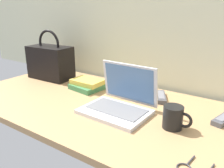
{
  "coord_description": "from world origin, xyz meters",
  "views": [
    {
      "loc": [
        0.65,
        -0.88,
        0.51
      ],
      "look_at": [
        0.05,
        0.0,
        0.15
      ],
      "focal_mm": 37.23,
      "sensor_mm": 36.0,
      "label": 1
    }
  ],
  "objects": [
    {
      "name": "handbag",
      "position": [
        -0.57,
        0.17,
        0.15
      ],
      "size": [
        0.31,
        0.18,
        0.33
      ],
      "color": "black",
      "rests_on": "desk"
    },
    {
      "name": "desk",
      "position": [
        0.0,
        0.0,
        0.01
      ],
      "size": [
        1.6,
        0.76,
        0.03
      ],
      "color": "tan",
      "rests_on": "ground"
    },
    {
      "name": "remote_control_far",
      "position": [
        0.54,
        0.15,
        0.04
      ],
      "size": [
        0.08,
        0.17,
        0.02
      ],
      "color": "#4C4C51",
      "rests_on": "desk"
    },
    {
      "name": "book_stack",
      "position": [
        -0.22,
        0.13,
        0.06
      ],
      "size": [
        0.19,
        0.18,
        0.06
      ],
      "color": "#3F7F4C",
      "rests_on": "desk"
    },
    {
      "name": "laptop",
      "position": [
        0.11,
        -0.01,
        0.08
      ],
      "size": [
        0.32,
        0.26,
        0.22
      ],
      "color": "silver",
      "rests_on": "desk"
    },
    {
      "name": "remote_control_near",
      "position": [
        0.21,
        0.24,
        0.04
      ],
      "size": [
        0.11,
        0.16,
        0.02
      ],
      "color": "#4C4C51",
      "rests_on": "desk"
    },
    {
      "name": "coffee_mug",
      "position": [
        0.38,
        -0.03,
        0.08
      ],
      "size": [
        0.12,
        0.08,
        0.1
      ],
      "color": "black",
      "rests_on": "desk"
    }
  ]
}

